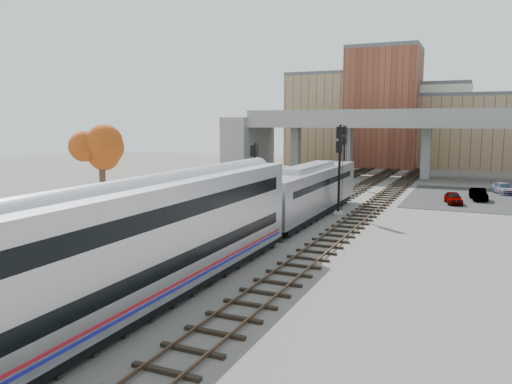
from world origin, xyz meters
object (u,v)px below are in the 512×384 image
Objects in this scene: locomotive at (309,190)px; signal_mast_far at (344,156)px; car_a at (453,198)px; car_b at (478,194)px; signal_mast_mid at (339,170)px; car_c at (503,188)px; tree at (101,152)px; coach at (139,245)px; signal_mast_near at (254,189)px.

signal_mast_far is (-2.10, 20.02, 1.44)m from locomotive.
car_b reaches higher than car_a.
signal_mast_mid is 23.82m from car_c.
car_a is at bearing -134.98° from car_c.
tree is at bearing -145.44° from car_a.
car_c is at bearing 51.04° from tree.
signal_mast_mid is 0.98× the size of tree.
car_b is at bearing 50.74° from signal_mast_mid.
coach is at bearing -128.10° from car_c.
signal_mast_far reaches higher than locomotive.
car_b is (10.83, 13.25, -3.22)m from signal_mast_mid.
coach is 16.07m from tree.
locomotive is 20.18m from signal_mast_far.
locomotive reaches higher than car_b.
tree is at bearing -134.71° from signal_mast_mid.
car_a is (10.64, 11.82, -1.66)m from locomotive.
signal_mast_far is at bearing 90.00° from signal_mast_near.
tree is at bearing -106.31° from signal_mast_far.
signal_mast_near is at bearing 29.92° from tree.
locomotive is 6.67m from signal_mast_near.
car_c is at bearing 4.40° from signal_mast_far.
car_a is (8.64, 9.94, -3.24)m from signal_mast_mid.
signal_mast_far is at bearing 102.73° from signal_mast_mid.
signal_mast_near is (-2.10, -6.29, 0.70)m from locomotive.
signal_mast_far is 15.47m from car_a.
locomotive is at bearing -84.01° from signal_mast_far.
coach reaches higher than car_a.
signal_mast_near reaches higher than coach.
car_b is (2.19, 3.31, 0.03)m from car_a.
signal_mast_mid reaches higher than car_c.
locomotive is 22.61m from coach.
signal_mast_far reaches higher than car_b.
car_c is (17.41, 1.34, -3.10)m from signal_mast_far.
car_b is at bearing 49.70° from locomotive.
tree is 1.95× the size of car_c.
signal_mast_near is at bearing -141.10° from car_c.
car_c is (26.67, 32.98, -5.12)m from tree.
car_c is (17.41, 27.65, -2.37)m from signal_mast_near.
coach is at bearing -82.67° from signal_mast_near.
coach reaches higher than car_c.
coach is at bearing -94.67° from signal_mast_mid.
car_c is at bearing 70.80° from coach.
signal_mast_mid reaches higher than car_a.
car_a is 3.97m from car_b.
signal_mast_mid is (2.00, 24.48, 1.06)m from coach.
coach is 3.23× the size of tree.
car_b is at bearing 55.12° from signal_mast_near.
car_a is at bearing 72.83° from coach.
signal_mast_mid reaches higher than car_b.
car_c is at bearing 57.81° from signal_mast_near.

